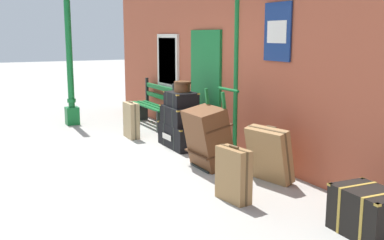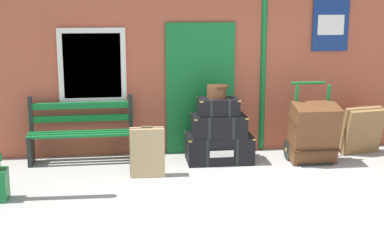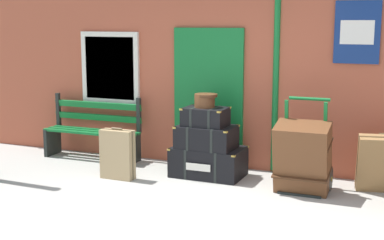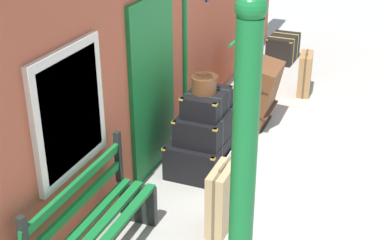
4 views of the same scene
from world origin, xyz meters
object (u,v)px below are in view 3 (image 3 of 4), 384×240
at_px(suitcase_beige, 117,154).
at_px(large_brown_trunk, 302,157).
at_px(porters_trolley, 304,169).
at_px(suitcase_cream, 383,164).
at_px(platform_bench, 93,131).
at_px(steamer_trunk_top, 205,117).
at_px(steamer_trunk_middle, 206,137).
at_px(round_hatbox, 205,100).
at_px(steamer_trunk_base, 208,162).

bearing_deg(suitcase_beige, large_brown_trunk, 6.92).
height_order(porters_trolley, suitcase_cream, porters_trolley).
xyz_separation_m(platform_bench, suitcase_cream, (4.46, -0.16, -0.06)).
relative_size(steamer_trunk_top, large_brown_trunk, 0.65).
distance_m(platform_bench, steamer_trunk_middle, 2.11).
bearing_deg(steamer_trunk_middle, steamer_trunk_top, -149.72).
bearing_deg(suitcase_beige, round_hatbox, 28.17).
distance_m(steamer_trunk_top, large_brown_trunk, 1.50).
bearing_deg(platform_bench, large_brown_trunk, -9.45).
xyz_separation_m(steamer_trunk_top, porters_trolley, (1.43, -0.08, -0.60)).
height_order(steamer_trunk_middle, large_brown_trunk, large_brown_trunk).
bearing_deg(round_hatbox, steamer_trunk_base, 24.45).
bearing_deg(round_hatbox, suitcase_cream, 3.46).
distance_m(steamer_trunk_top, suitcase_cream, 2.45).
bearing_deg(steamer_trunk_middle, platform_bench, 171.10).
bearing_deg(steamer_trunk_base, platform_bench, 172.30).
distance_m(steamer_trunk_base, suitcase_cream, 2.38).
bearing_deg(large_brown_trunk, suitcase_cream, 23.63).
bearing_deg(suitcase_beige, steamer_trunk_top, 26.59).
bearing_deg(suitcase_beige, steamer_trunk_base, 28.02).
bearing_deg(round_hatbox, porters_trolley, -4.20).
bearing_deg(steamer_trunk_top, large_brown_trunk, -9.84).
relative_size(platform_bench, steamer_trunk_base, 1.56).
xyz_separation_m(platform_bench, large_brown_trunk, (3.49, -0.58, 0.03)).
bearing_deg(large_brown_trunk, suitcase_beige, -173.08).
bearing_deg(suitcase_cream, round_hatbox, -176.54).
xyz_separation_m(platform_bench, steamer_trunk_middle, (2.08, -0.33, 0.14)).
distance_m(platform_bench, round_hatbox, 2.17).
bearing_deg(porters_trolley, large_brown_trunk, -90.00).
height_order(round_hatbox, suitcase_beige, round_hatbox).
distance_m(round_hatbox, suitcase_cream, 2.52).
xyz_separation_m(steamer_trunk_middle, suitcase_cream, (2.38, 0.17, -0.19)).
relative_size(steamer_trunk_middle, steamer_trunk_top, 1.33).
bearing_deg(porters_trolley, round_hatbox, 175.80).
distance_m(steamer_trunk_base, suitcase_beige, 1.30).
height_order(steamer_trunk_middle, steamer_trunk_top, steamer_trunk_top).
relative_size(steamer_trunk_top, suitcase_cream, 0.79).
bearing_deg(steamer_trunk_top, steamer_trunk_base, 60.12).
xyz_separation_m(steamer_trunk_base, steamer_trunk_top, (-0.03, -0.05, 0.66)).
height_order(steamer_trunk_top, suitcase_cream, steamer_trunk_top).
bearing_deg(steamer_trunk_top, suitcase_beige, -153.41).
xyz_separation_m(steamer_trunk_top, round_hatbox, (-0.02, 0.03, 0.24)).
bearing_deg(suitcase_beige, porters_trolley, 10.68).
bearing_deg(steamer_trunk_top, round_hatbox, 121.55).
bearing_deg(suitcase_cream, steamer_trunk_base, -176.99).
bearing_deg(steamer_trunk_middle, large_brown_trunk, -10.25).
xyz_separation_m(round_hatbox, suitcase_beige, (-1.09, -0.59, -0.76)).
bearing_deg(large_brown_trunk, steamer_trunk_middle, 169.75).
height_order(round_hatbox, large_brown_trunk, round_hatbox).
bearing_deg(large_brown_trunk, steamer_trunk_base, 167.96).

